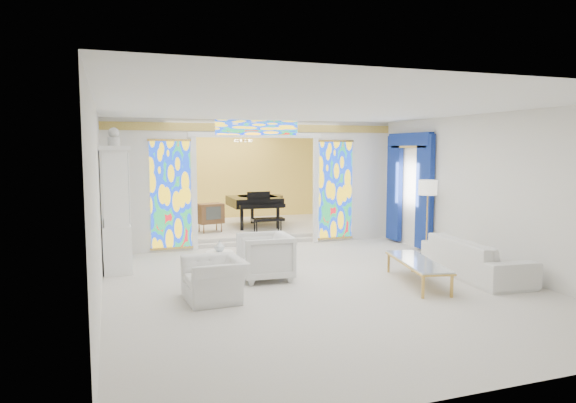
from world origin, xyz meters
name	(u,v)px	position (x,y,z in m)	size (l,w,h in m)	color
floor	(283,262)	(0.00, 0.00, 0.00)	(12.00, 12.00, 0.00)	beige
ceiling	(283,115)	(0.00, 0.00, 3.00)	(7.00, 12.00, 0.02)	white
wall_back	(221,175)	(0.00, 6.00, 1.50)	(7.00, 0.02, 3.00)	silver
wall_front	(490,238)	(0.00, -6.00, 1.50)	(7.00, 0.02, 3.00)	silver
wall_left	(100,195)	(-3.50, 0.00, 1.50)	(0.02, 12.00, 3.00)	silver
wall_right	(430,186)	(3.50, 0.00, 1.50)	(0.02, 12.00, 3.00)	silver
partition_wall	(256,177)	(0.00, 2.00, 1.65)	(7.00, 0.22, 3.00)	silver
stained_glass_left	(171,195)	(-2.03, 1.89, 1.30)	(0.90, 0.04, 2.40)	gold
stained_glass_right	(335,190)	(2.03, 1.89, 1.30)	(0.90, 0.04, 2.40)	gold
stained_glass_transom	(257,128)	(0.00, 1.89, 2.82)	(2.00, 0.04, 0.34)	gold
alcove_platform	(236,229)	(0.00, 4.10, 0.09)	(6.80, 3.80, 0.18)	beige
gold_curtain_back	(222,176)	(0.00, 5.88, 1.50)	(6.70, 0.10, 2.90)	#ECD452
chandelier	(243,141)	(0.20, 4.00, 2.55)	(0.48, 0.48, 0.30)	gold
blue_drapes	(409,181)	(3.40, 0.70, 1.58)	(0.14, 1.85, 2.65)	navy
china_cabinet	(116,209)	(-3.22, 0.60, 1.17)	(0.56, 1.46, 2.72)	white
armchair_left	(214,279)	(-1.85, -2.14, 0.32)	(0.99, 0.87, 0.64)	white
armchair_right	(265,257)	(-0.75, -1.20, 0.41)	(0.88, 0.91, 0.83)	white
sofa	(475,258)	(2.95, -2.26, 0.34)	(2.36, 0.92, 0.69)	silver
side_table	(220,263)	(-1.59, -1.33, 0.39)	(0.55, 0.55, 0.59)	white
vase	(219,246)	(-1.59, -1.33, 0.68)	(0.18, 0.18, 0.18)	white
coffee_table	(417,262)	(1.65, -2.36, 0.38)	(0.95, 1.92, 0.41)	silver
floor_lamp	(428,191)	(3.20, -0.35, 1.41)	(0.51, 0.51, 1.65)	gold
grand_piano	(257,201)	(0.58, 3.94, 0.86)	(1.61, 2.50, 1.00)	black
tv_console	(210,214)	(-0.89, 3.26, 0.66)	(0.72, 0.56, 0.74)	brown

